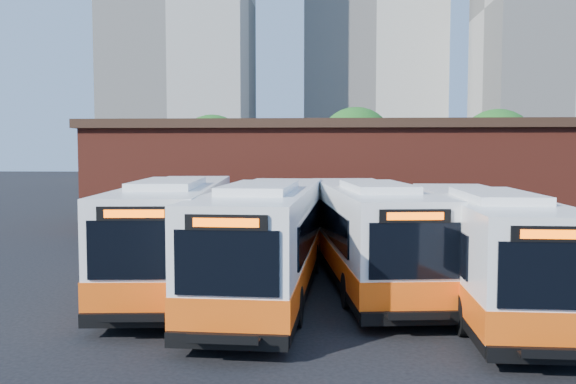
# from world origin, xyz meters

# --- Properties ---
(ground) EXTENTS (220.00, 220.00, 0.00)m
(ground) POSITION_xyz_m (0.00, 0.00, 0.00)
(ground) COLOR black
(bus_west) EXTENTS (4.00, 13.94, 3.75)m
(bus_west) POSITION_xyz_m (-5.81, 2.94, 1.70)
(bus_west) COLOR white
(bus_west) RESTS_ON ground
(bus_midwest) EXTENTS (3.43, 13.79, 3.72)m
(bus_midwest) POSITION_xyz_m (-2.41, 1.40, 1.69)
(bus_midwest) COLOR white
(bus_midwest) RESTS_ON ground
(bus_mideast) EXTENTS (4.25, 13.58, 3.65)m
(bus_mideast) POSITION_xyz_m (0.98, 3.41, 1.66)
(bus_mideast) COLOR white
(bus_mideast) RESTS_ON ground
(bus_east) EXTENTS (2.93, 13.15, 3.57)m
(bus_east) POSITION_xyz_m (4.30, 0.67, 1.62)
(bus_east) COLOR white
(bus_east) RESTS_ON ground
(transit_worker) EXTENTS (0.50, 0.70, 1.79)m
(transit_worker) POSITION_xyz_m (3.37, -4.16, 0.90)
(transit_worker) COLOR #121434
(transit_worker) RESTS_ON ground
(depot_building) EXTENTS (28.60, 12.60, 6.40)m
(depot_building) POSITION_xyz_m (0.00, 20.00, 3.26)
(depot_building) COLOR maroon
(depot_building) RESTS_ON ground
(tree_west) EXTENTS (6.00, 6.00, 7.65)m
(tree_west) POSITION_xyz_m (-10.00, 32.00, 4.64)
(tree_west) COLOR #382314
(tree_west) RESTS_ON ground
(tree_mid) EXTENTS (6.56, 6.56, 8.36)m
(tree_mid) POSITION_xyz_m (2.00, 34.00, 5.08)
(tree_mid) COLOR #382314
(tree_mid) RESTS_ON ground
(tree_east) EXTENTS (6.24, 6.24, 7.96)m
(tree_east) POSITION_xyz_m (13.00, 31.00, 4.83)
(tree_east) COLOR #382314
(tree_east) RESTS_ON ground
(tower_right) EXTENTS (18.00, 18.00, 49.20)m
(tower_right) POSITION_xyz_m (30.00, 68.00, 24.34)
(tower_right) COLOR #ADAA9F
(tower_right) RESTS_ON ground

